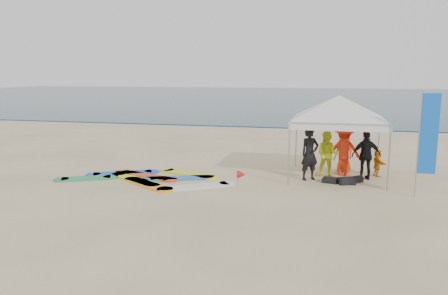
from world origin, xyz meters
The scene contains 14 objects.
ground centered at (0.00, 0.00, 0.00)m, with size 120.00×120.00×0.00m, color beige.
ocean centered at (0.00, 60.00, 0.04)m, with size 160.00×84.00×0.08m, color #0C2633.
shoreline_foam centered at (0.00, 18.20, 0.00)m, with size 160.00×1.20×0.01m, color silver.
person_black_a centered at (2.69, 3.45, 0.95)m, with size 0.69×0.45×1.89m, color black.
person_yellow centered at (3.31, 4.00, 0.85)m, with size 0.83×0.64×1.70m, color #E2F722.
person_orange_a centered at (3.89, 4.51, 0.94)m, with size 1.21×0.70×1.88m, color #FF3116.
person_black_b centered at (4.66, 3.99, 0.88)m, with size 1.04×0.43×1.77m, color black.
person_orange_b centered at (3.92, 4.97, 0.77)m, with size 0.76×0.49×1.55m, color #EA5114.
person_seated centered at (5.13, 4.60, 0.50)m, with size 0.92×0.29×0.99m, color orange.
canopy_tent centered at (3.64, 4.18, 2.99)m, with size 4.55×4.55×3.43m.
feather_flag centered at (6.23, 1.97, 1.94)m, with size 0.56×0.04×3.29m.
marker_pennant centered at (0.59, 1.61, 0.49)m, with size 0.28×0.28×0.64m.
gear_pile centered at (3.91, 3.20, 0.10)m, with size 1.44×0.89×0.22m.
surfboard_spread centered at (-2.84, 2.15, 0.04)m, with size 6.15×3.27×0.07m.
Camera 1 is at (3.30, -12.12, 3.78)m, focal length 35.00 mm.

